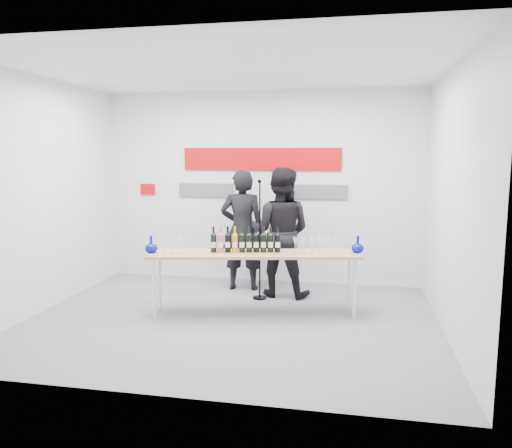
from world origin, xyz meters
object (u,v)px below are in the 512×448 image
tasting_table (254,257)px  mic_stand (260,263)px  presenter_right (280,232)px  presenter_left (242,230)px

tasting_table → mic_stand: mic_stand is taller
presenter_right → mic_stand: 0.54m
tasting_table → presenter_left: bearing=98.6°
tasting_table → presenter_right: 0.96m
mic_stand → tasting_table: bearing=-82.0°
presenter_left → tasting_table: bearing=104.9°
presenter_left → presenter_right: size_ratio=0.98×
tasting_table → presenter_left: 1.22m
presenter_right → mic_stand: size_ratio=1.09×
tasting_table → presenter_right: presenter_right is taller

